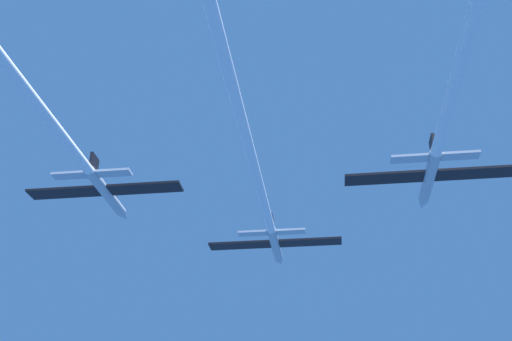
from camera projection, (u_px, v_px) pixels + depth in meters
The scene contains 3 objects.
jet_lead at pixel (261, 193), 75.55m from camera, with size 19.47×62.43×3.22m.
jet_left_wing at pixel (34, 100), 59.20m from camera, with size 19.47×68.04×3.22m.
jet_right_wing at pixel (463, 52), 51.40m from camera, with size 19.47×74.01×3.22m.
Camera 1 is at (7.30, -85.26, -33.43)m, focal length 43.38 mm.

